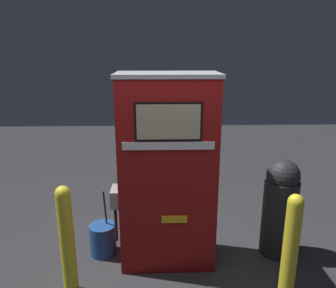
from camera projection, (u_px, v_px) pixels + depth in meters
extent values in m
plane|color=#2D2D30|center=(168.00, 273.00, 3.45)|extent=(14.00, 14.00, 0.00)
cube|color=maroon|center=(168.00, 211.00, 3.55)|extent=(0.98, 0.54, 1.16)
cube|color=maroon|center=(168.00, 120.00, 3.27)|extent=(0.98, 0.54, 0.85)
cube|color=#99999E|center=(168.00, 75.00, 3.15)|extent=(1.01, 0.57, 0.04)
cube|color=black|center=(168.00, 122.00, 2.99)|extent=(0.62, 0.01, 0.36)
cube|color=tan|center=(168.00, 122.00, 2.99)|extent=(0.58, 0.01, 0.33)
cube|color=silver|center=(168.00, 146.00, 3.05)|extent=(0.87, 0.02, 0.07)
cube|color=gold|center=(174.00, 219.00, 3.27)|extent=(0.26, 0.02, 0.07)
cube|color=#99999E|center=(116.00, 197.00, 3.37)|extent=(0.09, 0.24, 0.18)
cylinder|color=black|center=(116.00, 225.00, 3.36)|extent=(0.03, 0.03, 0.37)
cylinder|color=yellow|center=(67.00, 245.00, 3.05)|extent=(0.14, 0.14, 1.04)
sphere|color=yellow|center=(63.00, 193.00, 2.91)|extent=(0.14, 0.14, 0.14)
cylinder|color=#232326|center=(279.00, 217.00, 3.70)|extent=(0.38, 0.38, 0.89)
sphere|color=#232326|center=(283.00, 176.00, 3.55)|extent=(0.36, 0.36, 0.36)
cylinder|color=yellow|center=(290.00, 250.00, 3.02)|extent=(0.14, 0.14, 0.97)
sphere|color=yellow|center=(296.00, 202.00, 2.88)|extent=(0.14, 0.14, 0.14)
cylinder|color=#1E478C|center=(103.00, 239.00, 3.75)|extent=(0.30, 0.30, 0.36)
cylinder|color=black|center=(105.00, 208.00, 3.64)|extent=(0.02, 0.12, 0.46)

